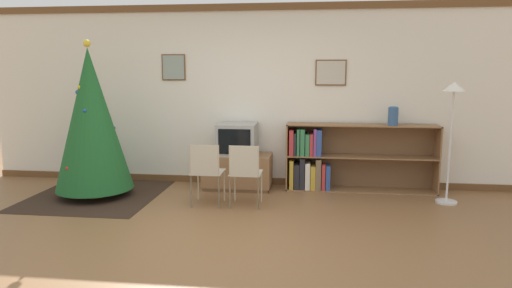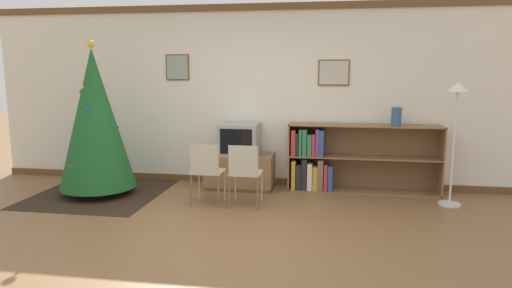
% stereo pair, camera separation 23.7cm
% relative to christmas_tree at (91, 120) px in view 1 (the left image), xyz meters
% --- Properties ---
extents(ground_plane, '(24.00, 24.00, 0.00)m').
position_rel_christmas_tree_xyz_m(ground_plane, '(2.09, -1.40, -1.07)').
color(ground_plane, brown).
extents(wall_back, '(8.37, 0.11, 2.70)m').
position_rel_christmas_tree_xyz_m(wall_back, '(2.09, 0.99, 0.28)').
color(wall_back, silver).
rests_on(wall_back, ground_plane).
extents(area_rug, '(1.73, 1.84, 0.01)m').
position_rel_christmas_tree_xyz_m(area_rug, '(0.00, -0.00, -1.07)').
color(area_rug, '#332319').
rests_on(area_rug, ground_plane).
extents(christmas_tree, '(1.05, 1.05, 2.14)m').
position_rel_christmas_tree_xyz_m(christmas_tree, '(0.00, 0.00, 0.00)').
color(christmas_tree, maroon).
rests_on(christmas_tree, area_rug).
extents(tv_console, '(0.99, 0.54, 0.51)m').
position_rel_christmas_tree_xyz_m(tv_console, '(1.91, 0.65, -0.81)').
color(tv_console, brown).
rests_on(tv_console, ground_plane).
extents(television, '(0.56, 0.53, 0.46)m').
position_rel_christmas_tree_xyz_m(television, '(1.91, 0.65, -0.33)').
color(television, '#9E9E99').
rests_on(television, tv_console).
extents(folding_chair_left, '(0.40, 0.40, 0.82)m').
position_rel_christmas_tree_xyz_m(folding_chair_left, '(1.66, -0.27, -0.60)').
color(folding_chair_left, '#BCB29E').
rests_on(folding_chair_left, ground_plane).
extents(folding_chair_right, '(0.40, 0.40, 0.82)m').
position_rel_christmas_tree_xyz_m(folding_chair_right, '(2.16, -0.27, -0.60)').
color(folding_chair_right, '#BCB29E').
rests_on(folding_chair_right, ground_plane).
extents(bookshelf, '(2.15, 0.36, 0.97)m').
position_rel_christmas_tree_xyz_m(bookshelf, '(3.29, 0.75, -0.62)').
color(bookshelf, olive).
rests_on(bookshelf, ground_plane).
extents(vase, '(0.14, 0.14, 0.26)m').
position_rel_christmas_tree_xyz_m(vase, '(4.12, 0.70, 0.04)').
color(vase, '#335684').
rests_on(vase, bookshelf).
extents(standing_lamp, '(0.28, 0.28, 1.60)m').
position_rel_christmas_tree_xyz_m(standing_lamp, '(4.79, 0.26, 0.16)').
color(standing_lamp, silver).
rests_on(standing_lamp, ground_plane).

